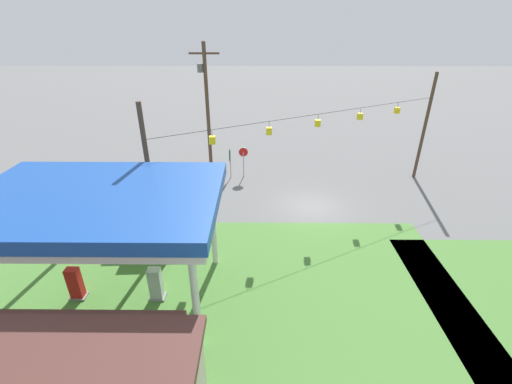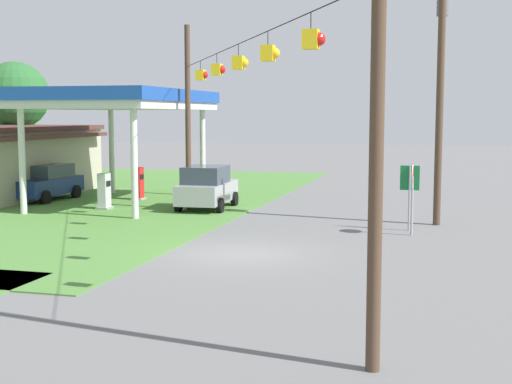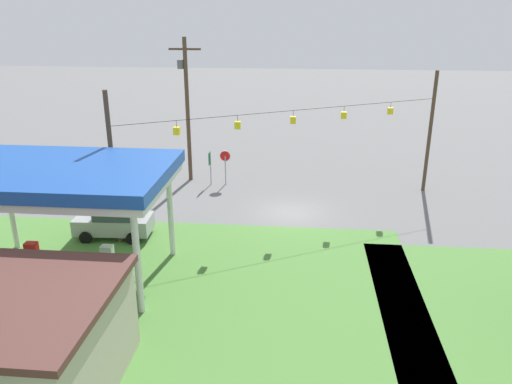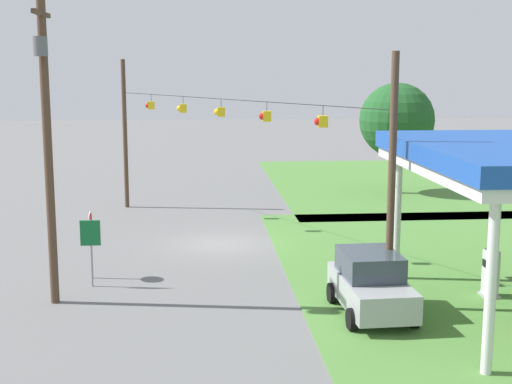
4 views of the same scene
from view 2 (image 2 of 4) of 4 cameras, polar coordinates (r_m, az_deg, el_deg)
The scene contains 12 objects.
ground_plane at distance 21.97m, azimuth -1.38°, elevation -4.96°, with size 160.00×160.00×0.00m, color slate.
grass_verge_station_corner at distance 39.81m, azimuth -19.15°, elevation -0.23°, with size 36.00×28.00×0.04m, color #4C7F38.
gas_station_canopy at distance 34.08m, azimuth -10.81°, elevation 7.16°, with size 9.75×6.57×5.39m.
fuel_pump_near at distance 32.64m, azimuth -12.04°, elevation -0.03°, with size 0.71×0.56×1.64m.
fuel_pump_far at distance 35.89m, azimuth -9.41°, elevation 0.58°, with size 0.71×0.56×1.64m.
car_at_pumps_front at distance 32.08m, azimuth -3.96°, elevation 0.37°, with size 4.16×2.25×1.97m.
car_at_pumps_rear at distance 36.80m, azimuth -16.51°, elevation 0.77°, with size 4.42×2.25×1.79m.
stop_sign_roadside at distance 25.62m, azimuth 12.41°, elevation 0.60°, with size 0.80×0.08×2.50m.
route_sign at distance 26.70m, azimuth 12.19°, elevation 0.60°, with size 0.10×0.70×2.40m.
utility_pole_main at distance 28.28m, azimuth 14.54°, elevation 8.80°, with size 2.20×0.44×10.08m.
signal_span_gantry at distance 21.55m, azimuth -1.37°, elevation 6.91°, with size 18.30×10.24×8.14m.
tree_far_back at distance 45.50m, azimuth -18.72°, elevation 7.28°, with size 4.06×4.06×7.42m.
Camera 2 is at (-20.67, -6.12, 4.27)m, focal length 50.00 mm.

